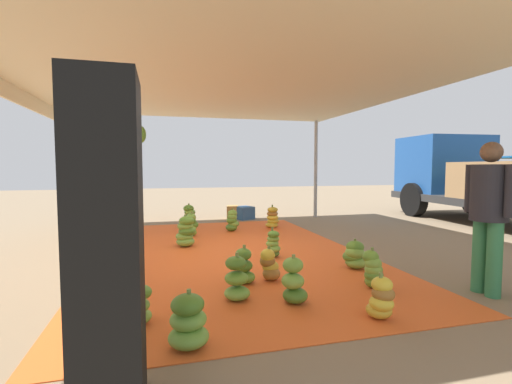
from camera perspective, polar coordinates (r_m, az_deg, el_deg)
The scene contains 23 objects.
ground_plane at distance 7.40m, azimuth 19.48°, elevation -7.72°, with size 40.00×40.00×0.00m, color #7F6B51.
tarp_orange at distance 6.25m, azimuth -4.23°, elevation -9.60°, with size 6.70×4.31×0.01m, color #E05B23.
tent_canopy at distance 6.22m, azimuth -5.28°, elevation 16.37°, with size 8.00×7.00×2.89m.
banana_bunch_0 at distance 5.89m, azimuth 2.73°, elevation -8.37°, with size 0.33×0.32×0.49m.
banana_bunch_1 at distance 5.44m, azimuth 15.45°, elevation -9.70°, with size 0.42×0.42×0.43m.
banana_bunch_2 at distance 4.05m, azimuth -3.11°, elevation -13.81°, with size 0.40×0.40×0.53m.
banana_bunch_3 at distance 4.59m, azimuth -1.89°, elevation -11.87°, with size 0.35×0.36×0.49m.
banana_bunch_4 at distance 8.68m, azimuth 2.64°, elevation -4.16°, with size 0.42×0.44×0.56m.
banana_bunch_5 at distance 8.85m, azimuth -10.58°, elevation -3.92°, with size 0.43×0.42×0.59m.
banana_bunch_6 at distance 6.76m, azimuth -11.14°, elevation -6.30°, with size 0.43×0.45×0.60m.
banana_bunch_7 at distance 3.97m, azimuth 6.03°, elevation -14.10°, with size 0.38×0.40×0.53m.
banana_bunch_8 at distance 3.14m, azimuth -10.74°, elevation -19.72°, with size 0.44×0.41×0.47m.
banana_bunch_9 at distance 4.73m, azimuth 2.17°, elevation -11.56°, with size 0.33×0.33×0.44m.
banana_bunch_10 at distance 3.64m, azimuth -18.53°, elevation -16.91°, with size 0.37×0.34×0.42m.
banana_bunch_11 at distance 8.24m, azimuth -3.80°, elevation -4.63°, with size 0.36×0.38×0.53m.
banana_bunch_12 at distance 3.79m, azimuth 19.31°, elevation -15.81°, with size 0.36×0.33×0.45m.
banana_bunch_13 at distance 4.64m, azimuth 18.17°, elevation -11.77°, with size 0.33×0.32×0.49m.
banana_bunch_14 at distance 7.73m, azimuth -10.25°, elevation -5.26°, with size 0.34×0.35×0.52m.
cargo_truck_main at distance 10.93m, azimuth 34.29°, elevation 1.78°, with size 6.79×2.84×2.40m.
worker_1 at distance 4.87m, azimuth 33.11°, elevation -1.91°, with size 0.64×0.39×1.76m.
speaker_stack at distance 2.30m, azimuth -22.62°, elevation -8.12°, with size 0.52×0.41×2.00m.
crate_0 at distance 10.29m, azimuth -3.77°, elevation -3.23°, with size 0.41×0.31×0.37m, color #B78947.
crate_1 at distance 10.17m, azimuth -1.90°, elevation -3.34°, with size 0.46×0.44×0.36m, color #335B8E.
Camera 1 is at (5.98, -1.11, 1.47)m, focal length 25.13 mm.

